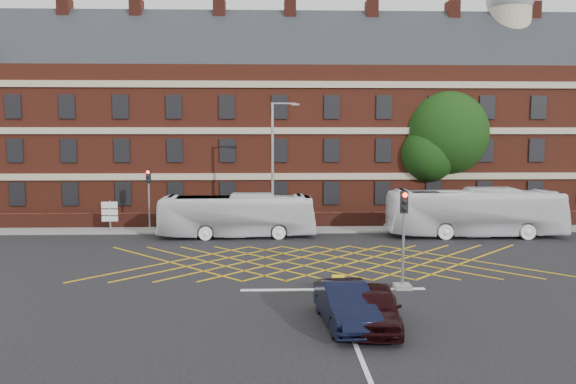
{
  "coord_description": "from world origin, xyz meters",
  "views": [
    {
      "loc": [
        -2.68,
        -27.13,
        6.65
      ],
      "look_at": [
        -1.8,
        1.5,
        3.75
      ],
      "focal_mm": 35.0,
      "sensor_mm": 36.0,
      "label": 1
    }
  ],
  "objects_px": {
    "bus_right": "(475,212)",
    "traffic_light_near": "(403,249)",
    "car_navy": "(346,304)",
    "street_lamp": "(274,191)",
    "deciduous_tree": "(444,139)",
    "direction_signs": "(110,213)",
    "traffic_light_far": "(149,206)",
    "car_maroon": "(375,307)",
    "utility_cabinet": "(338,285)",
    "bus_left": "(237,216)"
  },
  "relations": [
    {
      "from": "car_navy",
      "to": "direction_signs",
      "type": "height_order",
      "value": "direction_signs"
    },
    {
      "from": "car_maroon",
      "to": "street_lamp",
      "type": "xyz_separation_m",
      "value": [
        -3.43,
        18.01,
        2.28
      ]
    },
    {
      "from": "car_navy",
      "to": "utility_cabinet",
      "type": "xyz_separation_m",
      "value": [
        0.19,
        3.81,
        -0.34
      ]
    },
    {
      "from": "bus_right",
      "to": "direction_signs",
      "type": "bearing_deg",
      "value": 86.45
    },
    {
      "from": "traffic_light_near",
      "to": "street_lamp",
      "type": "relative_size",
      "value": 0.49
    },
    {
      "from": "bus_right",
      "to": "utility_cabinet",
      "type": "distance_m",
      "value": 17.0
    },
    {
      "from": "bus_left",
      "to": "traffic_light_far",
      "type": "bearing_deg",
      "value": 65.38
    },
    {
      "from": "car_navy",
      "to": "car_maroon",
      "type": "relative_size",
      "value": 1.06
    },
    {
      "from": "bus_right",
      "to": "car_maroon",
      "type": "relative_size",
      "value": 2.72
    },
    {
      "from": "traffic_light_near",
      "to": "direction_signs",
      "type": "height_order",
      "value": "traffic_light_near"
    },
    {
      "from": "bus_right",
      "to": "traffic_light_near",
      "type": "xyz_separation_m",
      "value": [
        -7.7,
        -12.48,
        0.16
      ]
    },
    {
      "from": "bus_right",
      "to": "direction_signs",
      "type": "distance_m",
      "value": 24.57
    },
    {
      "from": "deciduous_tree",
      "to": "traffic_light_near",
      "type": "relative_size",
      "value": 2.4
    },
    {
      "from": "car_maroon",
      "to": "deciduous_tree",
      "type": "relative_size",
      "value": 0.41
    },
    {
      "from": "traffic_light_far",
      "to": "utility_cabinet",
      "type": "relative_size",
      "value": 5.4
    },
    {
      "from": "direction_signs",
      "to": "traffic_light_far",
      "type": "bearing_deg",
      "value": 13.64
    },
    {
      "from": "car_navy",
      "to": "traffic_light_near",
      "type": "distance_m",
      "value": 5.61
    },
    {
      "from": "car_navy",
      "to": "traffic_light_far",
      "type": "bearing_deg",
      "value": 113.42
    },
    {
      "from": "bus_left",
      "to": "direction_signs",
      "type": "distance_m",
      "value": 9.06
    },
    {
      "from": "bus_left",
      "to": "deciduous_tree",
      "type": "height_order",
      "value": "deciduous_tree"
    },
    {
      "from": "car_navy",
      "to": "utility_cabinet",
      "type": "distance_m",
      "value": 3.83
    },
    {
      "from": "car_navy",
      "to": "car_maroon",
      "type": "bearing_deg",
      "value": -20.88
    },
    {
      "from": "deciduous_tree",
      "to": "traffic_light_far",
      "type": "distance_m",
      "value": 23.26
    },
    {
      "from": "bus_right",
      "to": "traffic_light_near",
      "type": "relative_size",
      "value": 2.69
    },
    {
      "from": "deciduous_tree",
      "to": "utility_cabinet",
      "type": "distance_m",
      "value": 24.69
    },
    {
      "from": "deciduous_tree",
      "to": "direction_signs",
      "type": "bearing_deg",
      "value": -166.84
    },
    {
      "from": "traffic_light_far",
      "to": "utility_cabinet",
      "type": "distance_m",
      "value": 19.77
    },
    {
      "from": "traffic_light_near",
      "to": "utility_cabinet",
      "type": "xyz_separation_m",
      "value": [
        -2.9,
        -0.76,
        -1.37
      ]
    },
    {
      "from": "street_lamp",
      "to": "utility_cabinet",
      "type": "relative_size",
      "value": 11.06
    },
    {
      "from": "bus_left",
      "to": "car_maroon",
      "type": "distance_m",
      "value": 18.54
    },
    {
      "from": "bus_left",
      "to": "car_navy",
      "type": "height_order",
      "value": "bus_left"
    },
    {
      "from": "traffic_light_near",
      "to": "traffic_light_far",
      "type": "bearing_deg",
      "value": 132.67
    },
    {
      "from": "bus_right",
      "to": "street_lamp",
      "type": "bearing_deg",
      "value": 88.85
    },
    {
      "from": "car_maroon",
      "to": "street_lamp",
      "type": "bearing_deg",
      "value": 108.21
    },
    {
      "from": "bus_right",
      "to": "deciduous_tree",
      "type": "xyz_separation_m",
      "value": [
        0.32,
        8.1,
        4.72
      ]
    },
    {
      "from": "direction_signs",
      "to": "car_navy",
      "type": "bearing_deg",
      "value": -54.76
    },
    {
      "from": "street_lamp",
      "to": "utility_cabinet",
      "type": "distance_m",
      "value": 14.41
    },
    {
      "from": "traffic_light_far",
      "to": "direction_signs",
      "type": "bearing_deg",
      "value": -166.36
    },
    {
      "from": "bus_left",
      "to": "bus_right",
      "type": "height_order",
      "value": "bus_right"
    },
    {
      "from": "bus_left",
      "to": "traffic_light_near",
      "type": "distance_m",
      "value": 15.02
    },
    {
      "from": "bus_left",
      "to": "utility_cabinet",
      "type": "relative_size",
      "value": 12.91
    },
    {
      "from": "car_navy",
      "to": "deciduous_tree",
      "type": "relative_size",
      "value": 0.44
    },
    {
      "from": "bus_right",
      "to": "traffic_light_far",
      "type": "distance_m",
      "value": 22.1
    },
    {
      "from": "street_lamp",
      "to": "direction_signs",
      "type": "bearing_deg",
      "value": 171.83
    },
    {
      "from": "bus_right",
      "to": "traffic_light_far",
      "type": "relative_size",
      "value": 2.69
    },
    {
      "from": "utility_cabinet",
      "to": "direction_signs",
      "type": "bearing_deg",
      "value": 131.73
    },
    {
      "from": "car_maroon",
      "to": "traffic_light_far",
      "type": "bearing_deg",
      "value": 128.31
    },
    {
      "from": "utility_cabinet",
      "to": "street_lamp",
      "type": "bearing_deg",
      "value": 100.68
    },
    {
      "from": "car_maroon",
      "to": "direction_signs",
      "type": "distance_m",
      "value": 24.51
    },
    {
      "from": "deciduous_tree",
      "to": "direction_signs",
      "type": "relative_size",
      "value": 4.67
    }
  ]
}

